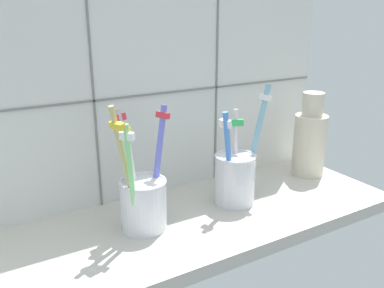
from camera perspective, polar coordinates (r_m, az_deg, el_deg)
name	(u,v)px	position (r cm, az deg, el deg)	size (l,w,h in cm)	color
counter_slab	(196,223)	(61.90, 0.52, -10.95)	(64.00, 22.00, 2.00)	#BCB7AD
tile_wall_back	(156,68)	(65.18, -4.99, 10.51)	(64.00, 2.20, 45.00)	silver
toothbrush_cup_left	(142,196)	(56.92, -7.05, -7.23)	(9.48, 8.16, 18.41)	silver
toothbrush_cup_right	(236,175)	(64.30, 6.10, -4.31)	(10.27, 6.53, 18.41)	silver
ceramic_vase	(310,140)	(77.54, 16.10, 0.58)	(5.84, 5.84, 15.33)	beige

